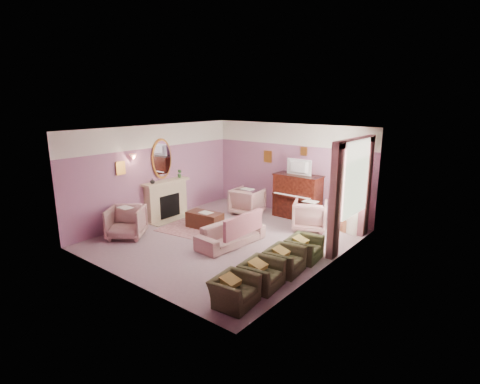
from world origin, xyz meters
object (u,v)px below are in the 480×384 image
Objects in this scene: sofa at (231,230)px; olive_chair_c at (285,256)px; floral_armchair_front at (126,221)px; piano at (297,197)px; coffee_table at (205,220)px; olive_chair_b at (262,270)px; side_table at (355,220)px; floral_armchair_right at (310,214)px; television at (298,166)px; olive_chair_d at (304,245)px; olive_chair_a at (234,286)px; floral_armchair_left at (247,200)px.

olive_chair_c is (1.85, -0.46, -0.03)m from sofa.
floral_armchair_front is at bearing -151.50° from sofa.
coffee_table is at bearing -122.21° from piano.
olive_chair_b and olive_chair_c have the same top height.
floral_armchair_right is at bearing -151.81° from side_table.
olive_chair_b reaches higher than coffee_table.
television is 1.02× the size of olive_chair_c.
sofa reaches higher than olive_chair_b.
olive_chair_d is (1.67, -2.56, -0.31)m from piano.
olive_chair_d is at bearing -56.30° from television.
olive_chair_d is at bearing 10.88° from sofa.
olive_chair_b is (0.85, -3.47, -0.11)m from floral_armchair_right.
coffee_table is 3.66m from olive_chair_b.
olive_chair_a is (1.85, -2.10, -0.03)m from sofa.
sofa is 2.34× the size of olive_chair_b.
sofa reaches higher than coffee_table.
olive_chair_a is 1.00× the size of olive_chair_b.
floral_armchair_front is 1.16× the size of olive_chair_c.
coffee_table is 4.12m from olive_chair_a.
olive_chair_d is at bearing 90.00° from olive_chair_b.
floral_armchair_front is 4.36m from olive_chair_a.
olive_chair_d is at bearing -56.82° from piano.
olive_chair_a is at bearing -90.00° from olive_chair_c.
olive_chair_b is 1.12× the size of side_table.
piano is at bearing 90.00° from television.
olive_chair_c is at bearing -14.07° from sofa.
floral_armchair_right is at bearing 35.82° from coffee_table.
olive_chair_a is 0.82m from olive_chair_b.
side_table reaches higher than coffee_table.
olive_chair_d is at bearing -65.18° from floral_armchair_right.
coffee_table is at bearing 160.47° from sofa.
floral_armchair_left is at bearing 71.23° from floral_armchair_front.
piano is 1.78× the size of olive_chair_b.
piano is 5.30m from olive_chair_a.
floral_armchair_front reaches higher than olive_chair_c.
olive_chair_d is (3.07, -1.89, -0.11)m from floral_armchair_left.
floral_armchair_right is 1.30× the size of side_table.
coffee_table is at bearing -146.41° from side_table.
television is 1.57m from floral_armchair_right.
floral_armchair_left reaches higher than olive_chair_b.
side_table is at bearing 53.07° from sofa.
floral_armchair_front is 1.16× the size of olive_chair_b.
olive_chair_c is at bearing -93.88° from side_table.
olive_chair_d is 1.12× the size of side_table.
floral_armchair_front reaches higher than side_table.
television is 1.14× the size of side_table.
television is at bearing 57.25° from coffee_table.
sofa reaches higher than side_table.
floral_armchair_right is 3.57m from olive_chair_b.
floral_armchair_front reaches higher than coffee_table.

